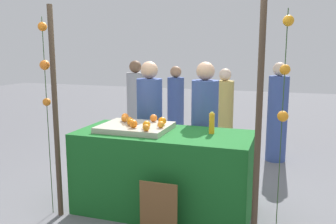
{
  "coord_description": "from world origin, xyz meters",
  "views": [
    {
      "loc": [
        1.28,
        -3.65,
        1.82
      ],
      "look_at": [
        0.0,
        0.15,
        1.11
      ],
      "focal_mm": 38.79,
      "sensor_mm": 36.0,
      "label": 1
    }
  ],
  "objects_px": {
    "orange_1": "(162,121)",
    "vendor_left": "(150,129)",
    "vendor_right": "(204,133)",
    "orange_0": "(161,125)",
    "juice_bottle": "(212,123)",
    "stall_counter": "(164,172)",
    "chalkboard_sign": "(159,211)"
  },
  "relations": [
    {
      "from": "juice_bottle",
      "to": "vendor_right",
      "type": "bearing_deg",
      "value": 110.25
    },
    {
      "from": "chalkboard_sign",
      "to": "orange_0",
      "type": "bearing_deg",
      "value": 107.38
    },
    {
      "from": "vendor_left",
      "to": "vendor_right",
      "type": "height_order",
      "value": "vendor_right"
    },
    {
      "from": "vendor_left",
      "to": "chalkboard_sign",
      "type": "bearing_deg",
      "value": -65.26
    },
    {
      "from": "vendor_left",
      "to": "vendor_right",
      "type": "distance_m",
      "value": 0.74
    },
    {
      "from": "stall_counter",
      "to": "orange_1",
      "type": "xyz_separation_m",
      "value": [
        -0.05,
        0.08,
        0.56
      ]
    },
    {
      "from": "orange_0",
      "to": "juice_bottle",
      "type": "relative_size",
      "value": 0.32
    },
    {
      "from": "vendor_left",
      "to": "vendor_right",
      "type": "relative_size",
      "value": 1.0
    },
    {
      "from": "orange_0",
      "to": "chalkboard_sign",
      "type": "height_order",
      "value": "orange_0"
    },
    {
      "from": "orange_1",
      "to": "vendor_left",
      "type": "xyz_separation_m",
      "value": [
        -0.39,
        0.59,
        -0.25
      ]
    },
    {
      "from": "stall_counter",
      "to": "orange_1",
      "type": "relative_size",
      "value": 21.06
    },
    {
      "from": "chalkboard_sign",
      "to": "vendor_right",
      "type": "xyz_separation_m",
      "value": [
        0.15,
        1.27,
        0.49
      ]
    },
    {
      "from": "orange_0",
      "to": "chalkboard_sign",
      "type": "bearing_deg",
      "value": -72.62
    },
    {
      "from": "orange_0",
      "to": "juice_bottle",
      "type": "height_order",
      "value": "juice_bottle"
    },
    {
      "from": "orange_0",
      "to": "orange_1",
      "type": "xyz_separation_m",
      "value": [
        -0.03,
        0.14,
        0.01
      ]
    },
    {
      "from": "chalkboard_sign",
      "to": "vendor_left",
      "type": "xyz_separation_m",
      "value": [
        -0.59,
        1.28,
        0.49
      ]
    },
    {
      "from": "juice_bottle",
      "to": "chalkboard_sign",
      "type": "bearing_deg",
      "value": -116.18
    },
    {
      "from": "stall_counter",
      "to": "vendor_left",
      "type": "height_order",
      "value": "vendor_left"
    },
    {
      "from": "chalkboard_sign",
      "to": "vendor_right",
      "type": "height_order",
      "value": "vendor_right"
    },
    {
      "from": "orange_0",
      "to": "orange_1",
      "type": "distance_m",
      "value": 0.15
    },
    {
      "from": "orange_1",
      "to": "vendor_right",
      "type": "distance_m",
      "value": 0.72
    },
    {
      "from": "juice_bottle",
      "to": "vendor_left",
      "type": "xyz_separation_m",
      "value": [
        -0.94,
        0.57,
        -0.25
      ]
    },
    {
      "from": "orange_0",
      "to": "orange_1",
      "type": "bearing_deg",
      "value": 103.72
    },
    {
      "from": "orange_1",
      "to": "vendor_right",
      "type": "height_order",
      "value": "vendor_right"
    },
    {
      "from": "stall_counter",
      "to": "chalkboard_sign",
      "type": "relative_size",
      "value": 3.31
    },
    {
      "from": "stall_counter",
      "to": "vendor_right",
      "type": "bearing_deg",
      "value": 65.37
    },
    {
      "from": "orange_0",
      "to": "chalkboard_sign",
      "type": "relative_size",
      "value": 0.13
    },
    {
      "from": "juice_bottle",
      "to": "vendor_right",
      "type": "relative_size",
      "value": 0.14
    },
    {
      "from": "orange_0",
      "to": "vendor_left",
      "type": "distance_m",
      "value": 0.88
    },
    {
      "from": "vendor_left",
      "to": "stall_counter",
      "type": "bearing_deg",
      "value": -57.58
    },
    {
      "from": "orange_1",
      "to": "vendor_left",
      "type": "height_order",
      "value": "vendor_left"
    },
    {
      "from": "vendor_right",
      "to": "vendor_left",
      "type": "bearing_deg",
      "value": 178.98
    }
  ]
}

